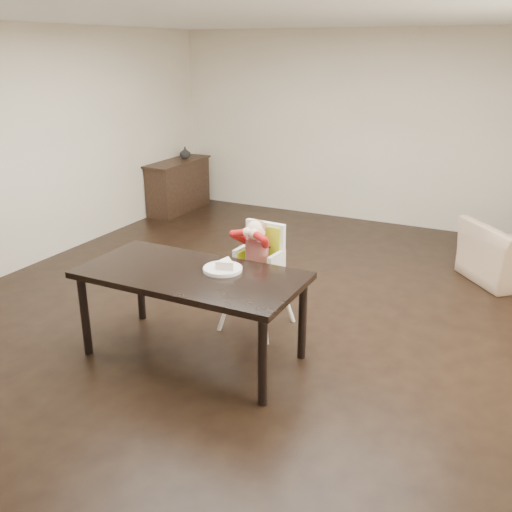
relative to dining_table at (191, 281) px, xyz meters
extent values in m
plane|color=black|center=(0.11, 1.06, -0.67)|extent=(7.00, 7.00, 0.00)
cube|color=#C0B79F|center=(0.11, 4.56, 0.68)|extent=(6.00, 0.02, 2.70)
cube|color=#C0B79F|center=(-2.89, 1.06, 0.68)|extent=(0.02, 7.00, 2.70)
cube|color=white|center=(0.11, 1.06, 2.03)|extent=(6.00, 7.00, 0.02)
cube|color=black|center=(0.00, 0.00, 0.05)|extent=(1.80, 0.90, 0.05)
cylinder|color=black|center=(-0.82, -0.37, -0.32)|extent=(0.07, 0.07, 0.70)
cylinder|color=black|center=(0.82, -0.37, -0.32)|extent=(0.07, 0.07, 0.70)
cylinder|color=black|center=(-0.82, 0.37, -0.32)|extent=(0.07, 0.07, 0.70)
cylinder|color=black|center=(0.82, 0.37, -0.32)|extent=(0.07, 0.07, 0.70)
cylinder|color=white|center=(0.02, 0.54, -0.40)|extent=(0.04, 0.04, 0.54)
cylinder|color=white|center=(0.41, 0.51, -0.40)|extent=(0.04, 0.04, 0.54)
cylinder|color=white|center=(0.05, 0.92, -0.40)|extent=(0.04, 0.04, 0.54)
cylinder|color=white|center=(0.44, 0.89, -0.40)|extent=(0.04, 0.04, 0.54)
cube|color=white|center=(0.23, 0.72, -0.13)|extent=(0.41, 0.38, 0.05)
cube|color=#AEC819|center=(0.23, 0.72, -0.09)|extent=(0.33, 0.31, 0.03)
cube|color=white|center=(0.24, 0.87, 0.10)|extent=(0.39, 0.08, 0.41)
cube|color=#AEC819|center=(0.24, 0.84, 0.09)|extent=(0.33, 0.05, 0.37)
cube|color=black|center=(0.17, 0.77, 0.09)|extent=(0.04, 0.18, 0.02)
cube|color=black|center=(0.30, 0.76, 0.09)|extent=(0.04, 0.18, 0.02)
cylinder|color=#AC1613|center=(0.23, 0.72, 0.05)|extent=(0.24, 0.24, 0.26)
sphere|color=beige|center=(0.23, 0.70, 0.27)|extent=(0.19, 0.19, 0.17)
ellipsoid|color=brown|center=(0.23, 0.72, 0.28)|extent=(0.19, 0.18, 0.13)
sphere|color=beige|center=(0.19, 0.61, 0.27)|extent=(0.08, 0.08, 0.08)
sphere|color=beige|center=(0.26, 0.60, 0.27)|extent=(0.08, 0.08, 0.08)
cylinder|color=white|center=(0.21, 0.14, 0.09)|extent=(0.36, 0.36, 0.02)
torus|color=white|center=(0.21, 0.14, 0.10)|extent=(0.36, 0.36, 0.02)
cube|color=black|center=(-2.67, 3.76, -0.29)|extent=(0.40, 1.20, 0.76)
cube|color=black|center=(-2.67, 3.76, 0.10)|extent=(0.44, 1.26, 0.03)
imported|color=#99999E|center=(-2.67, 3.98, 0.21)|extent=(0.17, 0.18, 0.17)
camera|label=1|loc=(2.36, -3.54, 1.76)|focal=40.00mm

